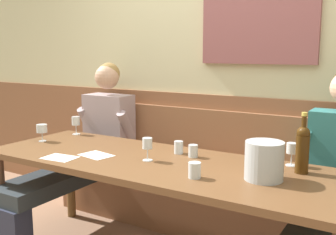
% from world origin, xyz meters
% --- Properties ---
extents(room_wall_back, '(6.80, 0.12, 2.80)m').
position_xyz_m(room_wall_back, '(0.00, 1.09, 1.40)').
color(room_wall_back, beige).
rests_on(room_wall_back, ground).
extents(wood_wainscot_panel, '(6.80, 0.03, 1.06)m').
position_xyz_m(wood_wainscot_panel, '(0.00, 1.04, 0.53)').
color(wood_wainscot_panel, brown).
rests_on(wood_wainscot_panel, ground).
extents(wall_bench, '(2.64, 0.42, 0.94)m').
position_xyz_m(wall_bench, '(0.00, 0.83, 0.28)').
color(wall_bench, brown).
rests_on(wall_bench, ground).
extents(dining_table, '(2.34, 0.81, 0.73)m').
position_xyz_m(dining_table, '(0.00, 0.15, 0.66)').
color(dining_table, brown).
rests_on(dining_table, ground).
extents(person_right_seat, '(0.52, 1.25, 1.31)m').
position_xyz_m(person_right_seat, '(-0.94, 0.48, 0.63)').
color(person_right_seat, '#252A3D').
rests_on(person_right_seat, ground).
extents(person_center_left_seat, '(0.51, 1.24, 1.29)m').
position_xyz_m(person_center_left_seat, '(0.96, 0.46, 0.62)').
color(person_center_left_seat, '#2A2535').
rests_on(person_center_left_seat, ground).
extents(ice_bucket, '(0.20, 0.20, 0.20)m').
position_xyz_m(ice_bucket, '(0.67, 0.13, 0.83)').
color(ice_bucket, '#B2BAC0').
rests_on(ice_bucket, dining_table).
extents(wine_bottle_green_tall, '(0.07, 0.07, 0.34)m').
position_xyz_m(wine_bottle_green_tall, '(0.82, 0.35, 0.88)').
color(wine_bottle_green_tall, '#41270B').
rests_on(wine_bottle_green_tall, dining_table).
extents(wine_glass_mid_right, '(0.06, 0.06, 0.14)m').
position_xyz_m(wine_glass_mid_right, '(0.73, 0.46, 0.83)').
color(wine_glass_mid_right, silver).
rests_on(wine_glass_mid_right, dining_table).
extents(wine_glass_by_bottle, '(0.06, 0.06, 0.14)m').
position_xyz_m(wine_glass_by_bottle, '(-0.05, 0.12, 0.84)').
color(wine_glass_by_bottle, silver).
rests_on(wine_glass_by_bottle, dining_table).
extents(wine_glass_near_bucket, '(0.08, 0.08, 0.13)m').
position_xyz_m(wine_glass_near_bucket, '(-1.03, 0.15, 0.82)').
color(wine_glass_near_bucket, silver).
rests_on(wine_glass_near_bucket, dining_table).
extents(wine_glass_center_rear, '(0.06, 0.06, 0.15)m').
position_xyz_m(wine_glass_center_rear, '(-0.99, 0.46, 0.84)').
color(wine_glass_center_rear, silver).
rests_on(wine_glass_center_rear, dining_table).
extents(water_tumbler_left, '(0.07, 0.07, 0.08)m').
position_xyz_m(water_tumbler_left, '(0.35, -0.04, 0.78)').
color(water_tumbler_left, silver).
rests_on(water_tumbler_left, dining_table).
extents(water_tumbler_right, '(0.06, 0.06, 0.08)m').
position_xyz_m(water_tumbler_right, '(0.02, 0.36, 0.77)').
color(water_tumbler_right, silver).
rests_on(water_tumbler_right, dining_table).
extents(water_tumbler_center, '(0.06, 0.06, 0.08)m').
position_xyz_m(water_tumbler_center, '(0.15, 0.33, 0.77)').
color(water_tumbler_center, silver).
rests_on(water_tumbler_center, dining_table).
extents(tasting_sheet_left_guest, '(0.22, 0.17, 0.00)m').
position_xyz_m(tasting_sheet_left_guest, '(-0.56, -0.12, 0.73)').
color(tasting_sheet_left_guest, white).
rests_on(tasting_sheet_left_guest, dining_table).
extents(tasting_sheet_right_guest, '(0.23, 0.19, 0.00)m').
position_xyz_m(tasting_sheet_right_guest, '(-0.41, 0.05, 0.73)').
color(tasting_sheet_right_guest, white).
rests_on(tasting_sheet_right_guest, dining_table).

